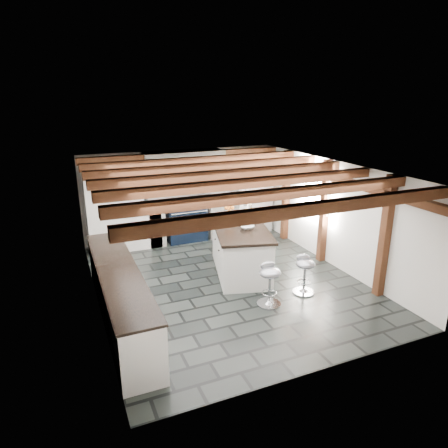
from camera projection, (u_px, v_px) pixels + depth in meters
name	position (u px, v px, depth m)	size (l,w,h in m)	color
ground	(227.00, 282.00, 8.08)	(6.00, 6.00, 0.00)	black
room_shell	(176.00, 216.00, 8.76)	(6.00, 6.03, 6.00)	white
range_cooker	(186.00, 223.00, 10.28)	(1.00, 0.63, 0.99)	black
kitchen_island	(240.00, 249.00, 8.38)	(1.56, 2.24, 1.34)	white
bar_stool_near	(305.00, 270.00, 7.50)	(0.50, 0.50, 0.77)	silver
bar_stool_far	(270.00, 279.00, 7.06)	(0.44, 0.44, 0.80)	silver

